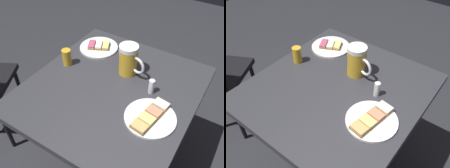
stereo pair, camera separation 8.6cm
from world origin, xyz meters
TOP-DOWN VIEW (x-y plane):
  - ground_plane at (0.00, 0.00)m, footprint 6.00×6.00m
  - cafe_table at (0.00, 0.00)m, footprint 0.78×0.83m
  - plate_near at (0.24, -0.08)m, footprint 0.22×0.22m
  - plate_far at (-0.24, 0.24)m, footprint 0.22×0.22m
  - beer_mug at (0.01, 0.14)m, footprint 0.15×0.10m
  - beer_glass_small at (-0.30, 0.03)m, footprint 0.05×0.05m
  - salt_shaker at (0.17, 0.07)m, footprint 0.03×0.03m

SIDE VIEW (x-z plane):
  - ground_plane at x=0.00m, z-range 0.00..0.00m
  - cafe_table at x=0.00m, z-range 0.23..0.97m
  - plate_far at x=-0.24m, z-range 0.74..0.77m
  - plate_near at x=0.24m, z-range 0.74..0.77m
  - salt_shaker at x=0.17m, z-range 0.75..0.82m
  - beer_glass_small at x=-0.30m, z-range 0.75..0.83m
  - beer_mug at x=0.01m, z-range 0.75..0.90m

